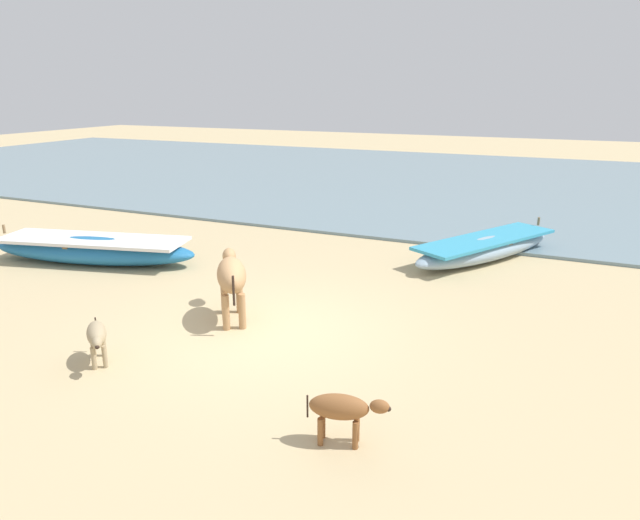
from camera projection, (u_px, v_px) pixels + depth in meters
ground at (268, 332)px, 9.03m from camera, size 80.00×80.00×0.00m
sea_water at (456, 182)px, 23.18m from camera, size 60.00×20.00×0.08m
fishing_boat_2 at (485, 247)px, 12.82m from camera, size 3.11×4.39×0.71m
fishing_boat_3 at (94, 249)px, 12.55m from camera, size 4.96×2.25×0.78m
cow_adult_tan at (231, 276)px, 9.32m from camera, size 1.21×1.51×1.09m
calf_near_brown at (342, 409)px, 6.09m from camera, size 0.91×0.42×0.60m
calf_far_dun at (97, 336)px, 7.89m from camera, size 0.77×0.76×0.60m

